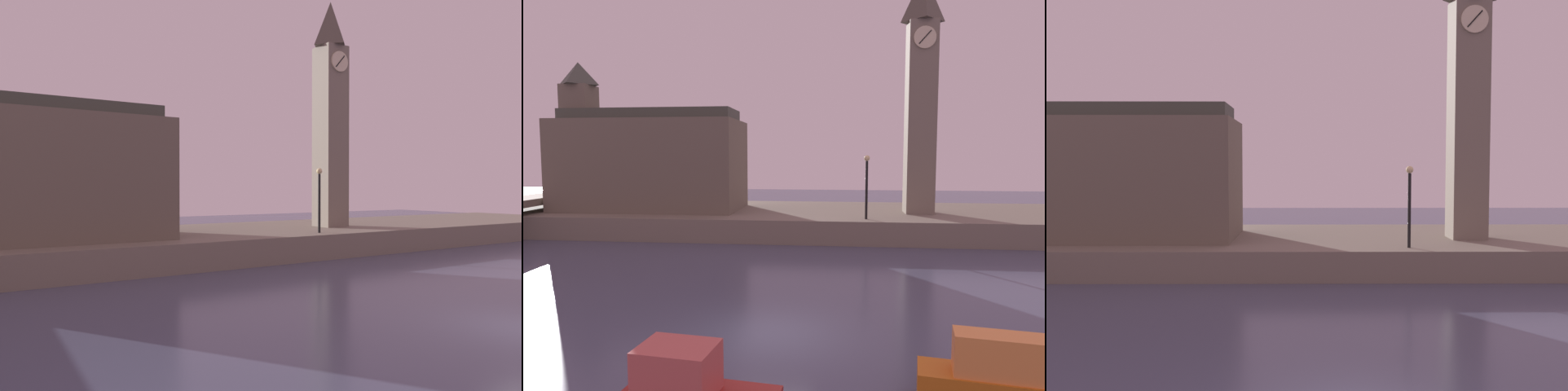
# 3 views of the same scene
# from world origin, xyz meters

# --- Properties ---
(far_embankment) EXTENTS (70.00, 12.00, 1.50)m
(far_embankment) POSITION_xyz_m (0.00, 20.00, 0.75)
(far_embankment) COLOR slate
(far_embankment) RESTS_ON ground
(clock_tower) EXTENTS (2.07, 2.12, 16.11)m
(clock_tower) POSITION_xyz_m (7.72, 18.87, 9.83)
(clock_tower) COLOR slate
(clock_tower) RESTS_ON far_embankment
(parliament_hall) EXTENTS (13.18, 6.56, 10.83)m
(parliament_hall) POSITION_xyz_m (-11.87, 19.26, 5.14)
(parliament_hall) COLOR #6B6051
(parliament_hall) RESTS_ON far_embankment
(streetlamp) EXTENTS (0.36, 0.36, 3.98)m
(streetlamp) POSITION_xyz_m (3.94, 15.33, 3.98)
(streetlamp) COLOR black
(streetlamp) RESTS_ON far_embankment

